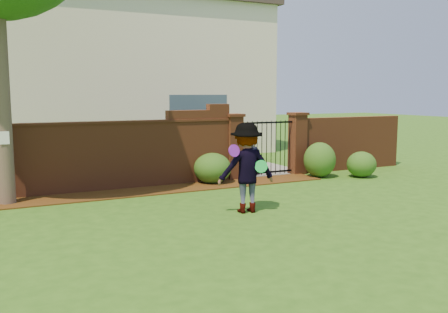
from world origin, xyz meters
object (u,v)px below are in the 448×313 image
frisbee_purple (234,151)px  frisbee_green (261,166)px  man (247,168)px  car (219,144)px

frisbee_purple → frisbee_green: size_ratio=0.96×
man → frisbee_purple: size_ratio=7.41×
man → frisbee_green: size_ratio=7.14×
frisbee_green → car: bearing=71.7°
man → frisbee_green: (0.21, -0.22, 0.05)m
man → frisbee_green: 0.31m
frisbee_green → man: bearing=134.6°
man → frisbee_green: bearing=144.0°
car → man: man is taller
man → frisbee_purple: man is taller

